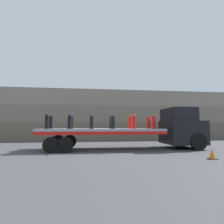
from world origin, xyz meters
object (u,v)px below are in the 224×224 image
Objects in this scene: fire_hydrant_red_far_5 at (148,122)px; fire_hydrant_black_far_1 at (72,122)px; fire_hydrant_black_near_2 at (92,122)px; truck_cab at (182,128)px; flatbed_trailer at (92,133)px; fire_hydrant_red_near_4 at (134,122)px; traffic_cone at (212,154)px; fire_hydrant_black_near_1 at (70,122)px; fire_hydrant_black_far_0 at (51,122)px; fire_hydrant_black_near_0 at (47,122)px; fire_hydrant_red_near_5 at (154,122)px; fire_hydrant_red_far_4 at (130,122)px; fire_hydrant_black_near_3 at (113,122)px; fire_hydrant_black_far_3 at (111,122)px; fire_hydrant_black_far_2 at (92,122)px.

fire_hydrant_black_far_1 is at bearing 180.00° from fire_hydrant_red_far_5.
fire_hydrant_black_near_2 is 1.00× the size of fire_hydrant_red_far_5.
truck_cab is 0.35× the size of flatbed_trailer.
fire_hydrant_red_near_4 reaches higher than traffic_cone.
fire_hydrant_black_near_1 is 1.00× the size of fire_hydrant_red_far_5.
fire_hydrant_black_far_0 is 1.37m from fire_hydrant_black_far_1.
fire_hydrant_red_near_5 is at bearing 0.00° from fire_hydrant_black_near_0.
fire_hydrant_red_far_4 is (5.50, 1.10, 0.00)m from fire_hydrant_black_near_0.
fire_hydrant_red_far_5 is (6.87, 0.00, 0.00)m from fire_hydrant_black_far_0.
flatbed_trailer is at bearing 168.41° from fire_hydrant_red_near_4.
fire_hydrant_red_far_5 is at bearing 108.78° from traffic_cone.
fire_hydrant_red_near_5 reaches higher than flatbed_trailer.
fire_hydrant_red_far_4 is at bearing 21.89° from fire_hydrant_black_near_2.
fire_hydrant_black_near_0 is at bearing -141.22° from fire_hydrant_black_far_1.
flatbed_trailer is at bearing 180.00° from truck_cab.
fire_hydrant_red_near_4 is at bearing 130.24° from traffic_cone.
flatbed_trailer is (-6.37, 0.00, -0.31)m from truck_cab.
truck_cab reaches higher than fire_hydrant_red_far_4.
fire_hydrant_black_near_3 is 2.75m from fire_hydrant_red_near_5.
fire_hydrant_black_far_1 is at bearing 180.00° from fire_hydrant_black_far_3.
fire_hydrant_black_near_0 is 9.24m from traffic_cone.
traffic_cone is at bearing -65.83° from fire_hydrant_red_near_5.
flatbed_trailer is at bearing -172.27° from fire_hydrant_red_far_5.
fire_hydrant_black_near_3 is (1.32, -0.55, 0.73)m from flatbed_trailer.
fire_hydrant_black_far_2 is 1.87× the size of traffic_cone.
fire_hydrant_black_near_0 is (-9.17, -0.55, 0.42)m from truck_cab.
fire_hydrant_black_far_3 is 2.75m from fire_hydrant_red_far_5.
fire_hydrant_black_far_0 and fire_hydrant_red_near_5 have the same top height.
fire_hydrant_black_near_1 is 1.00× the size of fire_hydrant_black_near_2.
fire_hydrant_black_far_2 is (-6.43, 0.55, 0.42)m from truck_cab.
fire_hydrant_black_near_0 is at bearing -168.64° from fire_hydrant_red_far_4.
traffic_cone is at bearing -31.35° from fire_hydrant_black_near_2.
fire_hydrant_black_far_0 is 1.00× the size of fire_hydrant_black_far_3.
fire_hydrant_black_far_3 is at bearing 0.00° from fire_hydrant_black_far_0.
fire_hydrant_red_far_4 is at bearing 0.00° from fire_hydrant_black_far_2.
fire_hydrant_red_far_5 is at bearing 166.52° from truck_cab.
fire_hydrant_black_far_3 is 1.00× the size of fire_hydrant_red_near_5.
truck_cab is 3.09× the size of fire_hydrant_black_far_0.
fire_hydrant_black_far_2 and fire_hydrant_red_near_4 have the same top height.
fire_hydrant_black_far_1 is at bearing 38.78° from fire_hydrant_black_near_0.
fire_hydrant_black_near_2 is 1.00× the size of fire_hydrant_red_near_4.
fire_hydrant_black_near_3 is 1.76m from fire_hydrant_red_far_4.
fire_hydrant_black_far_2 is at bearing 0.00° from fire_hydrant_black_far_0.
fire_hydrant_black_near_2 is at bearing 148.65° from traffic_cone.
fire_hydrant_black_near_0 is 5.50m from fire_hydrant_red_near_4.
fire_hydrant_black_far_3 is (2.75, 1.10, 0.00)m from fire_hydrant_black_near_1.
fire_hydrant_red_far_5 is at bearing 0.00° from fire_hydrant_black_far_3.
fire_hydrant_black_far_3 is (-5.05, 0.55, 0.42)m from truck_cab.
fire_hydrant_black_far_1 is at bearing 0.00° from fire_hydrant_black_far_0.
fire_hydrant_red_far_4 reaches higher than traffic_cone.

